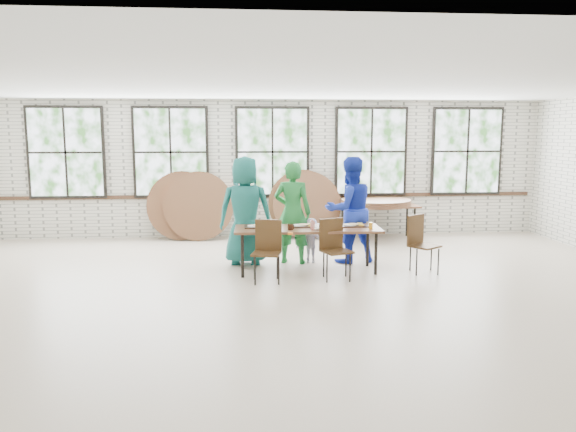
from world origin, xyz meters
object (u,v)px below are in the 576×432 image
object	(u,v)px
dining_table	(308,231)
storage_table	(376,208)
chair_near_left	(267,245)
chair_near_right	(334,244)

from	to	relation	value
dining_table	storage_table	world-z (taller)	same
chair_near_left	dining_table	bearing A→B (deg)	49.95
chair_near_left	storage_table	size ratio (longest dim) A/B	0.52
chair_near_left	storage_table	distance (m)	4.13
chair_near_left	storage_table	xyz separation A→B (m)	(2.51, 3.28, 0.13)
dining_table	chair_near_left	world-z (taller)	chair_near_left
dining_table	chair_near_right	size ratio (longest dim) A/B	2.55
chair_near_left	chair_near_right	world-z (taller)	same
storage_table	chair_near_left	bearing A→B (deg)	-130.45
chair_near_left	chair_near_right	xyz separation A→B (m)	(1.05, 0.05, 0.00)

